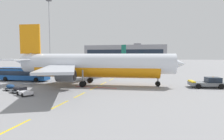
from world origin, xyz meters
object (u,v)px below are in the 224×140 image
at_px(pushback_tug, 208,83).
at_px(baggage_train, 17,89).
at_px(apron_light_mast_near, 49,27).
at_px(airliner_foreground, 93,65).
at_px(apron_shuttle_bus, 23,73).
at_px(airliner_mid_left, 138,59).

bearing_deg(pushback_tug, baggage_train, -157.31).
bearing_deg(apron_light_mast_near, airliner_foreground, -47.97).
bearing_deg(airliner_foreground, apron_shuttle_bus, 175.28).
bearing_deg(airliner_foreground, pushback_tug, 5.99).
bearing_deg(airliner_foreground, apron_light_mast_near, 132.03).
height_order(apron_shuttle_bus, apron_light_mast_near, apron_light_mast_near).
relative_size(pushback_tug, airliner_mid_left, 0.23).
xyz_separation_m(airliner_foreground, baggage_train, (-9.02, -10.44, -3.42)).
height_order(airliner_foreground, airliner_mid_left, airliner_foreground).
bearing_deg(baggage_train, apron_light_mast_near, 117.10).
xyz_separation_m(airliner_foreground, apron_light_mast_near, (-33.23, 36.86, 13.74)).
bearing_deg(apron_shuttle_bus, airliner_foreground, -4.72).
bearing_deg(airliner_mid_left, apron_light_mast_near, -148.91).
bearing_deg(apron_light_mast_near, airliner_mid_left, 31.09).
distance_m(airliner_foreground, pushback_tug, 21.64).
xyz_separation_m(baggage_train, apron_light_mast_near, (-24.21, 47.30, 17.17)).
xyz_separation_m(pushback_tug, apron_light_mast_near, (-54.53, 34.63, 16.79)).
height_order(airliner_foreground, pushback_tug, airliner_foreground).
bearing_deg(baggage_train, apron_shuttle_bus, 126.01).
bearing_deg(airliner_foreground, airliner_mid_left, 88.33).
xyz_separation_m(airliner_foreground, airliner_mid_left, (1.68, 57.91, -0.25)).
bearing_deg(baggage_train, airliner_foreground, 49.19).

